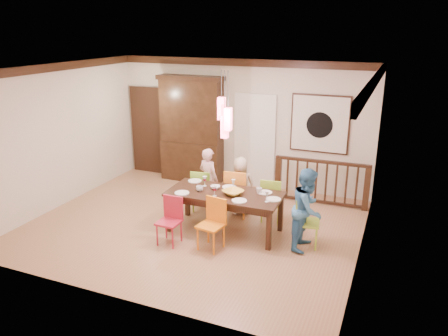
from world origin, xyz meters
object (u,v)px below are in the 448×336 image
at_px(chair_far_left, 203,187).
at_px(person_far_mid, 241,186).
at_px(dining_table, 225,197).
at_px(chair_end_right, 308,218).
at_px(person_end_right, 308,209).
at_px(person_far_left, 209,179).
at_px(balustrade, 321,181).
at_px(china_hutch, 192,129).

height_order(chair_far_left, person_far_mid, person_far_mid).
height_order(dining_table, chair_end_right, chair_end_right).
bearing_deg(chair_far_left, person_end_right, 151.69).
distance_m(dining_table, person_far_left, 1.08).
bearing_deg(dining_table, person_far_left, 129.14).
height_order(balustrade, person_far_left, person_far_left).
xyz_separation_m(balustrade, person_end_right, (0.14, -2.00, 0.20)).
distance_m(chair_end_right, person_far_left, 2.35).
distance_m(chair_end_right, person_end_right, 0.21).
bearing_deg(dining_table, chair_end_right, 0.27).
bearing_deg(person_far_mid, china_hutch, -59.43).
xyz_separation_m(chair_far_left, chair_end_right, (2.28, -0.69, 0.01)).
distance_m(dining_table, chair_far_left, 1.07).
bearing_deg(person_far_left, china_hutch, -34.33).
height_order(chair_end_right, person_end_right, person_end_right).
height_order(chair_end_right, person_far_mid, person_far_mid).
height_order(person_far_left, person_far_mid, person_far_left).
bearing_deg(person_far_left, person_far_mid, -158.78).
xyz_separation_m(dining_table, chair_far_left, (-0.78, 0.72, -0.17)).
bearing_deg(dining_table, person_end_right, -2.35).
relative_size(balustrade, person_far_left, 1.53).
height_order(chair_far_left, china_hutch, china_hutch).
bearing_deg(person_far_mid, chair_far_left, -9.80).
distance_m(balustrade, person_far_mid, 1.77).
relative_size(dining_table, chair_end_right, 2.34).
relative_size(china_hutch, person_far_left, 1.96).
bearing_deg(china_hutch, dining_table, -52.08).
relative_size(chair_end_right, balustrade, 0.45).
relative_size(chair_end_right, china_hutch, 0.35).
height_order(dining_table, chair_far_left, chair_far_left).
bearing_deg(person_far_mid, chair_end_right, 130.94).
bearing_deg(dining_table, balustrade, 54.31).
bearing_deg(dining_table, china_hutch, 127.19).
height_order(dining_table, person_far_mid, person_far_mid).
distance_m(chair_far_left, china_hutch, 2.03).
bearing_deg(china_hutch, chair_end_right, -34.62).
distance_m(chair_far_left, person_end_right, 2.41).
xyz_separation_m(balustrade, person_far_mid, (-1.38, -1.10, 0.09)).
bearing_deg(balustrade, china_hutch, 172.26).
height_order(china_hutch, person_far_left, china_hutch).
height_order(balustrade, person_far_mid, person_far_mid).
bearing_deg(person_end_right, chair_end_right, 4.27).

